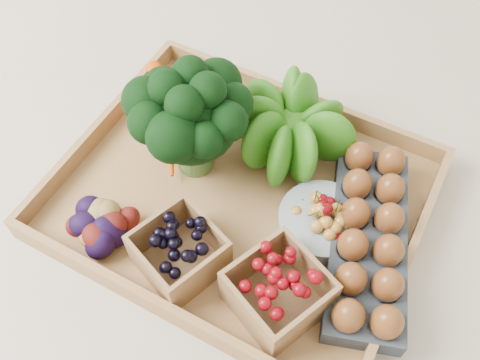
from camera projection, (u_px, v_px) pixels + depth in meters
The scene contains 10 objects.
ground at pixel (240, 201), 0.86m from camera, with size 4.00×4.00×0.00m, color beige.
tray at pixel (240, 198), 0.86m from camera, with size 0.55×0.45×0.01m, color #AC7D48.
carrots at pixel (169, 113), 0.92m from camera, with size 0.18×0.13×0.04m, color #E44000, non-canonical shape.
lettuce at pixel (289, 122), 0.85m from camera, with size 0.13×0.13×0.13m, color #225D0E.
broccoli at pixel (193, 136), 0.83m from camera, with size 0.19×0.19×0.15m, color black, non-canonical shape.
cherry_bowl at pixel (321, 223), 0.80m from camera, with size 0.13×0.13×0.03m, color #8C9EA5.
egg_carton at pixel (367, 242), 0.78m from camera, with size 0.11×0.31×0.04m, color #343A42.
potatoes at pixel (98, 224), 0.78m from camera, with size 0.13×0.13×0.07m, color #470F0B, non-canonical shape.
punnet_blackberry at pixel (179, 252), 0.75m from camera, with size 0.11×0.11×0.07m, color black.
punnet_raspberry at pixel (278, 291), 0.72m from camera, with size 0.12×0.12×0.08m, color #6C040B.
Camera 1 is at (0.22, -0.40, 0.73)m, focal length 40.00 mm.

